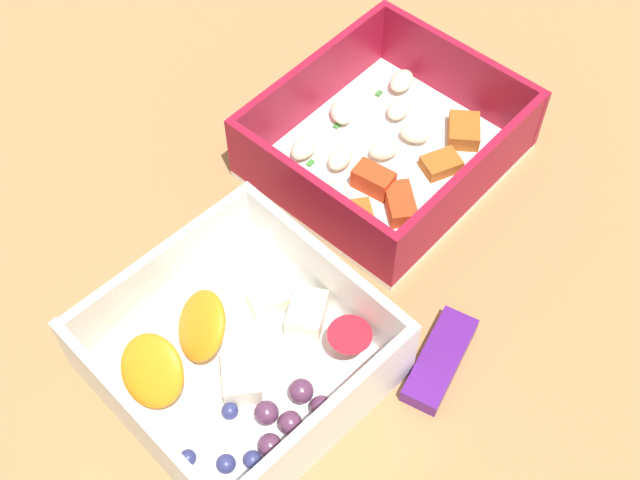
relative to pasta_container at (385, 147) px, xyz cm
name	(u,v)px	position (x,y,z in cm)	size (l,w,h in cm)	color
table_surface	(313,268)	(10.35, 0.86, -2.83)	(80.00, 80.00, 2.00)	#9E7547
pasta_container	(385,147)	(0.00, 0.00, 0.00)	(19.07, 17.16, 5.89)	white
fruit_bowl	(241,356)	(19.77, 2.25, 0.15)	(17.70, 17.64, 5.78)	white
candy_bar	(440,360)	(12.07, 12.14, -1.23)	(7.00, 2.40, 1.20)	#51197A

